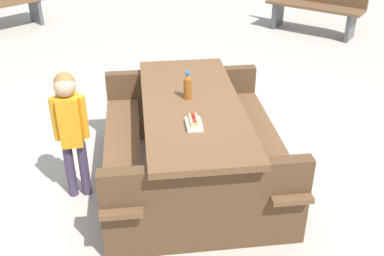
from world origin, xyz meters
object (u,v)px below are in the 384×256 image
at_px(picnic_table, 192,137).
at_px(soda_bottle, 188,86).
at_px(hotdog_tray, 194,122).
at_px(park_bench_near, 316,4).
at_px(child_in_coat, 70,121).

height_order(picnic_table, soda_bottle, soda_bottle).
bearing_deg(hotdog_tray, soda_bottle, -179.24).
bearing_deg(picnic_table, park_bench_near, 148.82).
bearing_deg(park_bench_near, hotdog_tray, -29.16).
height_order(soda_bottle, child_in_coat, child_in_coat).
relative_size(picnic_table, park_bench_near, 1.30).
height_order(hotdog_tray, park_bench_near, park_bench_near).
xyz_separation_m(picnic_table, hotdog_tray, (0.36, -0.02, 0.34)).
distance_m(picnic_table, hotdog_tray, 0.50).
bearing_deg(hotdog_tray, child_in_coat, -107.32).
bearing_deg(picnic_table, soda_bottle, -162.09).
height_order(soda_bottle, park_bench_near, soda_bottle).
xyz_separation_m(picnic_table, park_bench_near, (-3.83, 2.32, 0.00)).
distance_m(picnic_table, child_in_coat, 0.96).
bearing_deg(park_bench_near, picnic_table, -31.18).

